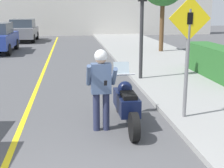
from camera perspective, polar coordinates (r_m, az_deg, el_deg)
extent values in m
cube|color=yellow|center=(9.99, -13.70, -0.96)|extent=(0.12, 36.00, 0.01)
cylinder|color=black|center=(5.96, 4.05, -7.83)|extent=(0.14, 0.56, 0.56)
cylinder|color=black|center=(7.56, 1.44, -3.09)|extent=(0.14, 0.56, 0.56)
cube|color=#0C1433|center=(6.68, 2.61, -3.31)|extent=(0.40, 1.18, 0.36)
sphere|color=#0C1433|center=(6.77, 2.39, -0.81)|extent=(0.32, 0.32, 0.32)
cube|color=black|center=(6.37, 3.06, -2.12)|extent=(0.28, 0.48, 0.10)
cylinder|color=silver|center=(7.13, 1.81, 1.76)|extent=(0.62, 0.03, 0.03)
cube|color=silver|center=(7.18, 1.72, 2.82)|extent=(0.36, 0.12, 0.31)
cylinder|color=#282D4C|center=(6.42, -2.87, -5.11)|extent=(0.14, 0.14, 0.79)
cylinder|color=#282D4C|center=(6.44, -1.09, -5.04)|extent=(0.14, 0.14, 0.79)
cube|color=slate|center=(6.24, -2.03, 1.04)|extent=(0.40, 0.22, 0.61)
cylinder|color=slate|center=(6.10, -4.28, 1.60)|extent=(0.09, 0.37, 0.48)
cylinder|color=slate|center=(6.14, 0.40, 1.42)|extent=(0.09, 0.43, 0.43)
sphere|color=tan|center=(6.16, -2.06, 4.70)|extent=(0.22, 0.22, 0.22)
sphere|color=white|center=(6.16, -2.06, 5.15)|extent=(0.26, 0.26, 0.26)
cube|color=black|center=(5.98, -1.19, 0.19)|extent=(0.06, 0.05, 0.11)
cylinder|color=slate|center=(6.88, 13.52, 3.42)|extent=(0.08, 0.08, 2.34)
cube|color=yellow|center=(6.76, 14.05, 11.55)|extent=(0.91, 0.02, 0.91)
cube|color=black|center=(6.75, 14.10, 11.55)|extent=(0.12, 0.01, 0.24)
cylinder|color=#2D2D30|center=(10.57, 5.43, 9.90)|extent=(0.12, 0.12, 3.32)
cube|color=#286028|center=(11.54, 18.77, 3.84)|extent=(0.90, 3.88, 1.04)
cylinder|color=brown|center=(17.74, 9.09, 10.48)|extent=(0.24, 0.24, 2.81)
cylinder|color=black|center=(20.14, -17.11, 6.98)|extent=(0.22, 0.64, 0.64)
cylinder|color=black|center=(17.60, -18.45, 5.99)|extent=(0.22, 0.64, 0.64)
cylinder|color=black|center=(26.31, -17.18, 8.41)|extent=(0.22, 0.64, 0.64)
cylinder|color=black|center=(26.09, -13.56, 8.60)|extent=(0.22, 0.64, 0.64)
cylinder|color=black|center=(23.75, -18.19, 7.84)|extent=(0.22, 0.64, 0.64)
cylinder|color=black|center=(23.51, -14.18, 8.05)|extent=(0.22, 0.64, 0.64)
cube|color=gray|center=(24.87, -15.82, 9.11)|extent=(1.80, 4.20, 0.76)
cube|color=#38424C|center=(24.66, -15.98, 10.66)|extent=(1.58, 2.18, 0.60)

